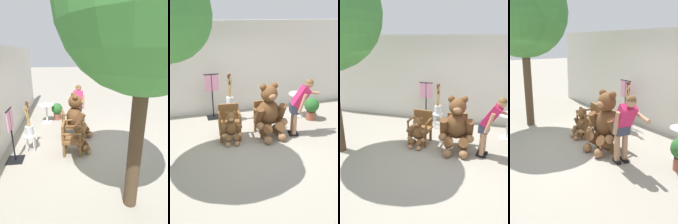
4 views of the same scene
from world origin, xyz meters
TOP-DOWN VIEW (x-y plane):
  - ground_plane at (0.00, 0.00)m, footprint 60.00×60.00m
  - back_wall at (0.00, 2.40)m, footprint 10.00×0.16m
  - wooden_chair_left at (-0.49, 0.52)m, footprint 0.61×0.57m
  - wooden_chair_right at (0.49, 0.52)m, footprint 0.61×0.57m
  - teddy_bear_large at (0.50, 0.27)m, footprint 0.86×0.84m
  - teddy_bear_small at (-0.50, 0.24)m, footprint 0.50×0.49m
  - person_visitor at (1.28, 0.16)m, footprint 0.86×0.48m
  - white_stool at (-0.23, 1.61)m, footprint 0.34×0.34m
  - brush_bucket at (-0.23, 1.61)m, footprint 0.22×0.22m
  - round_side_table at (1.81, 1.33)m, footprint 0.56×0.56m
  - clothing_display_stand at (-0.70, 1.93)m, footprint 0.44×0.40m

SIDE VIEW (x-z plane):
  - ground_plane at x=0.00m, z-range 0.00..0.00m
  - white_stool at x=-0.23m, z-range 0.13..0.59m
  - teddy_bear_small at x=-0.50m, z-range -0.01..0.81m
  - round_side_table at x=1.81m, z-range 0.09..0.81m
  - wooden_chair_left at x=-0.49m, z-range 0.03..0.89m
  - wooden_chair_right at x=0.49m, z-range 0.03..0.89m
  - brush_bucket at x=-0.23m, z-range 0.20..1.15m
  - teddy_bear_large at x=0.50m, z-range -0.02..1.41m
  - clothing_display_stand at x=-0.70m, z-range 0.04..1.40m
  - person_visitor at x=1.28m, z-range 0.15..1.66m
  - back_wall at x=0.00m, z-range 0.00..2.80m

